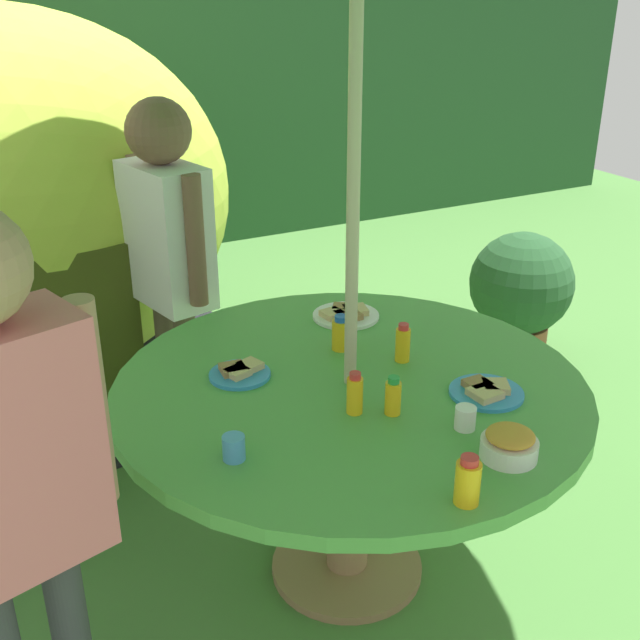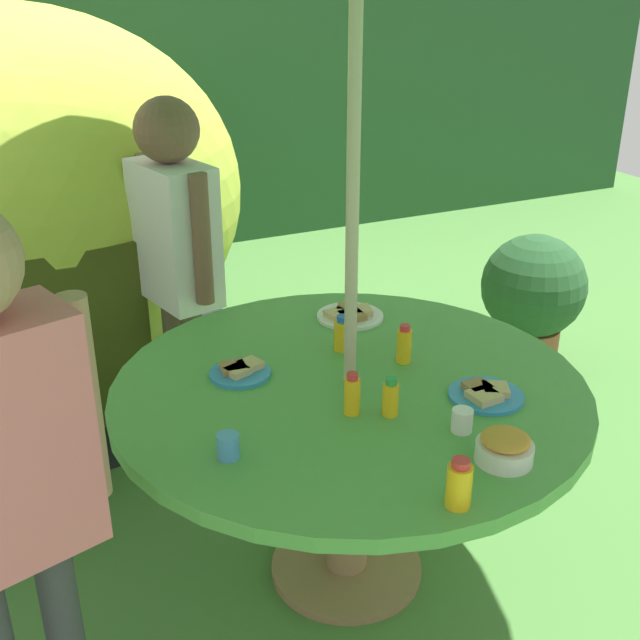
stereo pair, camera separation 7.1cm
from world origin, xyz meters
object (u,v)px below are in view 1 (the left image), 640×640
(garden_table, at_px, (349,414))
(plate_far_left, at_px, (240,372))
(juice_bottle_far_right, at_px, (468,481))
(juice_bottle_near_left, at_px, (403,344))
(child_in_white_shirt, at_px, (167,236))
(child_in_pink_shirt, at_px, (0,452))
(plate_front_edge, at_px, (346,314))
(potted_plant, at_px, (521,290))
(cup_far, at_px, (234,448))
(plate_center_front, at_px, (486,391))
(cup_near, at_px, (465,418))
(juice_bottle_near_right, at_px, (341,334))
(dome_tent, at_px, (3,204))
(juice_bottle_mid_left, at_px, (393,397))
(juice_bottle_center_back, at_px, (355,394))
(snack_bowl, at_px, (509,444))

(garden_table, height_order, plate_far_left, plate_far_left)
(juice_bottle_far_right, bearing_deg, juice_bottle_near_left, 68.60)
(child_in_white_shirt, relative_size, plate_far_left, 7.66)
(child_in_pink_shirt, bearing_deg, plate_front_edge, 14.29)
(juice_bottle_near_left, xyz_separation_m, juice_bottle_far_right, (-0.26, -0.66, -0.00))
(potted_plant, distance_m, plate_far_left, 1.98)
(cup_far, bearing_deg, juice_bottle_far_right, -45.27)
(juice_bottle_near_left, xyz_separation_m, cup_far, (-0.66, -0.26, -0.03))
(plate_front_edge, bearing_deg, potted_plant, 22.79)
(juice_bottle_near_left, height_order, juice_bottle_far_right, juice_bottle_near_left)
(plate_center_front, bearing_deg, cup_near, -144.82)
(plate_center_front, xyz_separation_m, cup_far, (-0.76, 0.03, 0.02))
(plate_far_left, relative_size, juice_bottle_near_right, 1.59)
(dome_tent, xyz_separation_m, juice_bottle_mid_left, (0.70, -2.18, -0.09))
(child_in_pink_shirt, relative_size, juice_bottle_near_right, 12.45)
(dome_tent, distance_m, plate_front_edge, 1.80)
(child_in_white_shirt, bearing_deg, juice_bottle_mid_left, -1.46)
(child_in_white_shirt, relative_size, plate_center_front, 6.64)
(garden_table, distance_m, juice_bottle_center_back, 0.24)
(garden_table, height_order, juice_bottle_near_right, juice_bottle_near_right)
(juice_bottle_mid_left, relative_size, cup_near, 1.78)
(juice_bottle_far_right, bearing_deg, child_in_white_shirt, 96.13)
(juice_bottle_mid_left, distance_m, cup_far, 0.46)
(snack_bowl, bearing_deg, cup_far, 153.03)
(child_in_pink_shirt, bearing_deg, plate_center_front, -14.51)
(potted_plant, bearing_deg, juice_bottle_center_back, -145.00)
(juice_bottle_mid_left, distance_m, cup_near, 0.20)
(child_in_pink_shirt, height_order, snack_bowl, child_in_pink_shirt)
(plate_far_left, relative_size, juice_bottle_mid_left, 1.64)
(dome_tent, bearing_deg, plate_center_front, -70.40)
(snack_bowl, xyz_separation_m, juice_bottle_center_back, (-0.23, 0.36, 0.02))
(plate_far_left, distance_m, juice_bottle_far_right, 0.83)
(snack_bowl, height_order, plate_center_front, snack_bowl)
(juice_bottle_near_left, bearing_deg, dome_tent, 115.15)
(dome_tent, distance_m, plate_center_front, 2.43)
(juice_bottle_near_left, height_order, juice_bottle_near_right, juice_bottle_near_left)
(plate_front_edge, xyz_separation_m, juice_bottle_far_right, (-0.27, -1.03, 0.04))
(dome_tent, distance_m, plate_far_left, 1.84)
(juice_bottle_far_right, bearing_deg, cup_far, 134.73)
(dome_tent, xyz_separation_m, juice_bottle_center_back, (0.62, -2.12, -0.08))
(potted_plant, distance_m, snack_bowl, 2.05)
(dome_tent, bearing_deg, juice_bottle_far_right, -80.67)
(garden_table, distance_m, juice_bottle_near_right, 0.28)
(child_in_pink_shirt, distance_m, juice_bottle_far_right, 1.00)
(cup_near, distance_m, cup_far, 0.61)
(garden_table, distance_m, potted_plant, 1.81)
(juice_bottle_near_right, bearing_deg, cup_near, -84.10)
(garden_table, relative_size, juice_bottle_mid_left, 12.43)
(garden_table, distance_m, juice_bottle_mid_left, 0.27)
(juice_bottle_mid_left, bearing_deg, plate_front_edge, 71.90)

